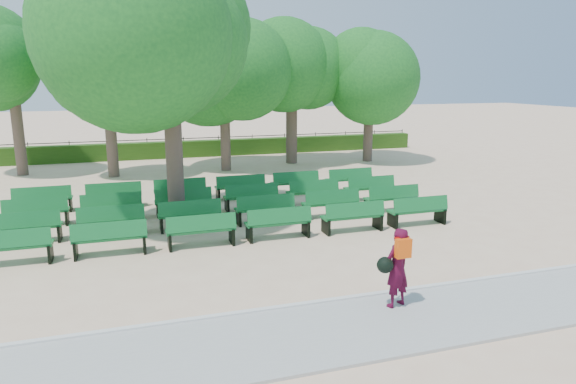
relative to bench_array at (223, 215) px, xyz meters
name	(u,v)px	position (x,y,z in m)	size (l,w,h in m)	color
ground	(270,220)	(1.37, -0.65, -0.09)	(120.00, 120.00, 0.00)	beige
paving	(381,324)	(1.37, -8.05, -0.06)	(30.00, 2.20, 0.06)	#A8A8A3
curb	(354,298)	(1.37, -6.90, -0.04)	(30.00, 0.12, 0.10)	silver
hedge	(203,148)	(1.37, 13.35, 0.36)	(26.00, 0.70, 0.90)	#264B13
fence	(202,155)	(1.37, 13.75, -0.09)	(26.00, 0.10, 1.02)	black
tree_line	(215,168)	(1.37, 9.35, -0.09)	(21.80, 6.80, 7.04)	#1C6B21
bench_array	(223,215)	(0.00, 0.00, 0.00)	(1.83, 0.65, 1.14)	#12692D
tree_among	(169,55)	(-1.43, -0.10, 4.92)	(5.26, 5.26, 7.40)	brown
person	(396,267)	(1.95, -7.50, 0.78)	(0.78, 0.55, 1.57)	#430921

